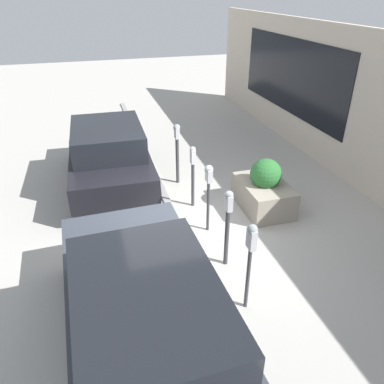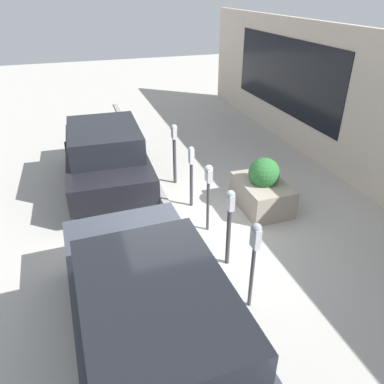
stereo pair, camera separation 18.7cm
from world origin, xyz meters
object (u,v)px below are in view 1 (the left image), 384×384
(parked_car_front, at_px, (148,322))
(parking_meter_farthest, at_px, (177,145))
(parked_car_middle, at_px, (109,153))
(parking_meter_second, at_px, (228,217))
(parking_meter_fourth, at_px, (193,168))
(parking_meter_middle, at_px, (209,182))
(planter_box, at_px, (264,190))
(parking_meter_nearest, at_px, (251,249))

(parked_car_front, bearing_deg, parking_meter_farthest, -20.18)
(parking_meter_farthest, relative_size, parked_car_middle, 0.37)
(parking_meter_farthest, distance_m, parked_car_front, 5.07)
(parking_meter_second, distance_m, parking_meter_farthest, 3.21)
(parking_meter_fourth, xyz_separation_m, parking_meter_farthest, (1.16, 0.05, 0.09))
(parking_meter_farthest, bearing_deg, parked_car_middle, 75.24)
(parking_meter_second, bearing_deg, parked_car_front, 134.53)
(parking_meter_second, height_order, parking_meter_fourth, parking_meter_second)
(parking_meter_second, height_order, parking_meter_middle, parking_meter_second)
(parking_meter_farthest, distance_m, planter_box, 2.32)
(parking_meter_second, height_order, parking_meter_farthest, parking_meter_farthest)
(parking_meter_second, relative_size, parked_car_front, 0.31)
(parked_car_middle, bearing_deg, parking_meter_second, -154.57)
(parking_meter_second, distance_m, parked_car_front, 2.29)
(parking_meter_nearest, xyz_separation_m, parking_meter_second, (1.02, -0.06, -0.13))
(parking_meter_fourth, relative_size, parked_car_front, 0.30)
(parking_meter_middle, xyz_separation_m, parked_car_middle, (2.56, 1.62, -0.27))
(parking_meter_nearest, height_order, parked_car_front, parking_meter_nearest)
(parking_meter_fourth, height_order, parked_car_middle, parked_car_middle)
(parking_meter_middle, distance_m, parked_car_middle, 3.04)
(parked_car_front, bearing_deg, planter_box, -46.43)
(parked_car_middle, bearing_deg, parking_meter_farthest, -103.16)
(parking_meter_nearest, height_order, parked_car_middle, parked_car_middle)
(parking_meter_fourth, relative_size, parking_meter_farthest, 0.93)
(parking_meter_second, distance_m, planter_box, 2.15)
(planter_box, distance_m, parked_car_front, 4.38)
(parking_meter_fourth, bearing_deg, parking_meter_middle, -179.05)
(parking_meter_middle, bearing_deg, parking_meter_nearest, 177.60)
(parking_meter_middle, distance_m, planter_box, 1.60)
(parking_meter_second, distance_m, parking_meter_middle, 1.07)
(parking_meter_nearest, distance_m, parked_car_middle, 4.90)
(parking_meter_second, relative_size, parking_meter_middle, 1.02)
(parking_meter_second, xyz_separation_m, parking_meter_fourth, (2.05, -0.01, -0.04))
(parking_meter_nearest, bearing_deg, parking_meter_fourth, -1.32)
(parking_meter_farthest, distance_m, parked_car_middle, 1.63)
(parked_car_front, bearing_deg, parked_car_middle, -2.20)
(parking_meter_middle, relative_size, planter_box, 1.03)
(parking_meter_farthest, bearing_deg, planter_box, -139.10)
(parking_meter_farthest, relative_size, parked_car_front, 0.33)
(parking_meter_nearest, relative_size, parking_meter_fourth, 1.07)
(parking_meter_nearest, xyz_separation_m, parked_car_middle, (4.65, 1.54, -0.29))
(parking_meter_nearest, distance_m, parking_meter_farthest, 4.24)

